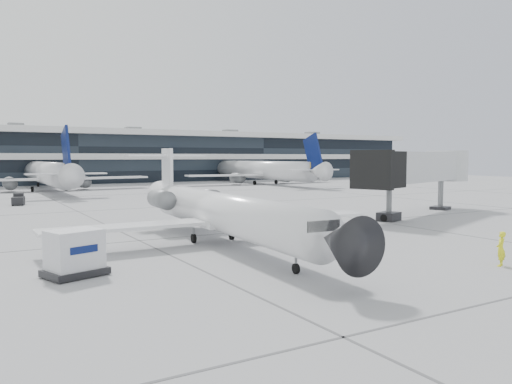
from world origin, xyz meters
TOP-DOWN VIEW (x-y plane):
  - ground at (0.00, 0.00)m, footprint 220.00×220.00m
  - terminal at (0.00, 82.00)m, footprint 170.00×22.00m
  - bg_jet_center at (-8.00, 55.00)m, footprint 32.00×40.00m
  - bg_jet_right at (32.00, 55.00)m, footprint 32.00×40.00m
  - regional_jet at (-6.05, -3.58)m, footprint 21.05×26.28m
  - jet_bridge at (17.67, 1.44)m, footprint 18.37×9.19m
  - ramp_worker at (3.08, -16.38)m, footprint 0.75×0.65m
  - cargo_uld at (-15.41, -7.94)m, footprint 2.98×2.56m
  - traffic_cone at (-0.72, 10.56)m, footprint 0.45×0.45m
  - far_tug at (-14.41, 30.45)m, footprint 1.60×2.26m

SIDE VIEW (x-z plane):
  - ground at x=0.00m, z-range 0.00..0.00m
  - bg_jet_center at x=-8.00m, z-range -4.80..4.80m
  - bg_jet_right at x=32.00m, z-range -4.80..4.80m
  - traffic_cone at x=-0.72m, z-range -0.02..0.61m
  - far_tug at x=-14.41m, z-range -0.07..1.25m
  - ramp_worker at x=3.08m, z-range 0.00..1.72m
  - cargo_uld at x=-15.41m, z-range 0.01..2.07m
  - regional_jet at x=-6.05m, z-range -0.96..5.11m
  - jet_bridge at x=17.67m, z-range 1.38..7.43m
  - terminal at x=0.00m, z-range 0.00..10.00m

